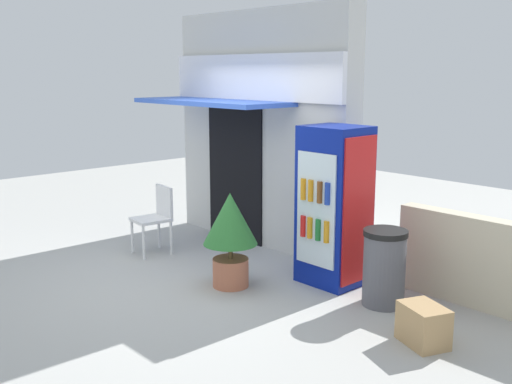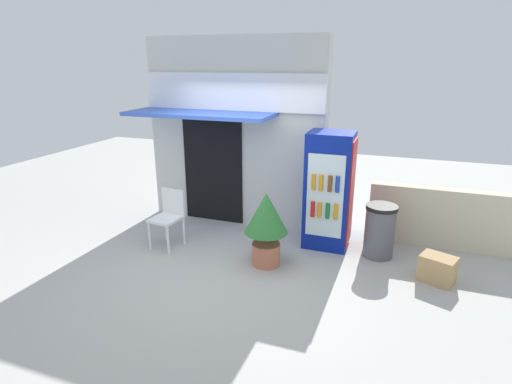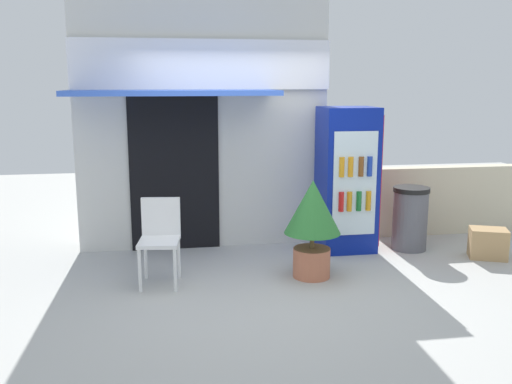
% 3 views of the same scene
% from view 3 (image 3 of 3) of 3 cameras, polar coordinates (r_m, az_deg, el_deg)
% --- Properties ---
extents(ground, '(16.00, 16.00, 0.00)m').
position_cam_3_polar(ground, '(6.02, -0.18, -9.44)').
color(ground, '#B2B2AD').
extents(storefront_building, '(3.18, 1.21, 3.21)m').
position_cam_3_polar(storefront_building, '(7.21, -5.58, 7.31)').
color(storefront_building, silver).
rests_on(storefront_building, ground).
extents(drink_cooler, '(0.70, 0.66, 1.81)m').
position_cam_3_polar(drink_cooler, '(7.15, 9.27, 1.26)').
color(drink_cooler, navy).
rests_on(drink_cooler, ground).
extents(plastic_chair, '(0.46, 0.50, 0.90)m').
position_cam_3_polar(plastic_chair, '(6.03, -9.75, -4.27)').
color(plastic_chair, white).
rests_on(plastic_chair, ground).
extents(potted_plant_near_shop, '(0.61, 0.61, 1.08)m').
position_cam_3_polar(potted_plant_near_shop, '(6.10, 5.77, -2.65)').
color(potted_plant_near_shop, '#BC6B4C').
rests_on(potted_plant_near_shop, ground).
extents(trash_bin, '(0.46, 0.46, 0.81)m').
position_cam_3_polar(trash_bin, '(7.42, 15.41, -2.58)').
color(trash_bin, '#595960').
rests_on(trash_bin, ground).
extents(stone_boundary_wall, '(2.38, 0.21, 0.95)m').
position_cam_3_polar(stone_boundary_wall, '(8.43, 19.54, -0.72)').
color(stone_boundary_wall, beige).
rests_on(stone_boundary_wall, ground).
extents(cardboard_box, '(0.52, 0.45, 0.37)m').
position_cam_3_polar(cardboard_box, '(7.41, 22.54, -4.85)').
color(cardboard_box, tan).
rests_on(cardboard_box, ground).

